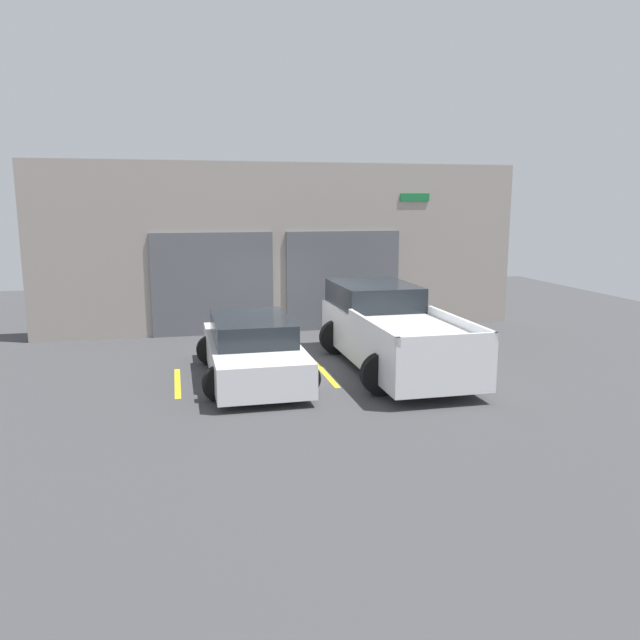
# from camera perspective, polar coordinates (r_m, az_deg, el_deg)

# --- Properties ---
(ground_plane) EXTENTS (28.00, 28.00, 0.00)m
(ground_plane) POSITION_cam_1_polar(r_m,az_deg,el_deg) (15.27, -1.06, -3.23)
(ground_plane) COLOR #3D3D3F
(shophouse_building) EXTENTS (13.95, 0.68, 4.79)m
(shophouse_building) POSITION_cam_1_polar(r_m,az_deg,el_deg) (18.10, -3.30, 6.50)
(shophouse_building) COLOR #9E9389
(shophouse_building) RESTS_ON ground
(pickup_truck) EXTENTS (2.57, 5.58, 1.75)m
(pickup_truck) POSITION_cam_1_polar(r_m,az_deg,el_deg) (14.12, 6.43, -0.93)
(pickup_truck) COLOR white
(pickup_truck) RESTS_ON ground
(sedan_white) EXTENTS (2.26, 4.48, 1.30)m
(sedan_white) POSITION_cam_1_polar(r_m,az_deg,el_deg) (13.23, -6.18, -2.70)
(sedan_white) COLOR white
(sedan_white) RESTS_ON ground
(parking_stripe_far_left) EXTENTS (0.12, 2.20, 0.01)m
(parking_stripe_far_left) POSITION_cam_1_polar(r_m,az_deg,el_deg) (13.27, -12.90, -5.62)
(parking_stripe_far_left) COLOR gold
(parking_stripe_far_left) RESTS_ON ground
(parking_stripe_left) EXTENTS (0.12, 2.20, 0.01)m
(parking_stripe_left) POSITION_cam_1_polar(r_m,az_deg,el_deg) (13.63, 0.48, -4.91)
(parking_stripe_left) COLOR gold
(parking_stripe_left) RESTS_ON ground
(parking_stripe_centre) EXTENTS (0.12, 2.20, 0.01)m
(parking_stripe_centre) POSITION_cam_1_polar(r_m,az_deg,el_deg) (14.66, 12.54, -4.05)
(parking_stripe_centre) COLOR gold
(parking_stripe_centre) RESTS_ON ground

